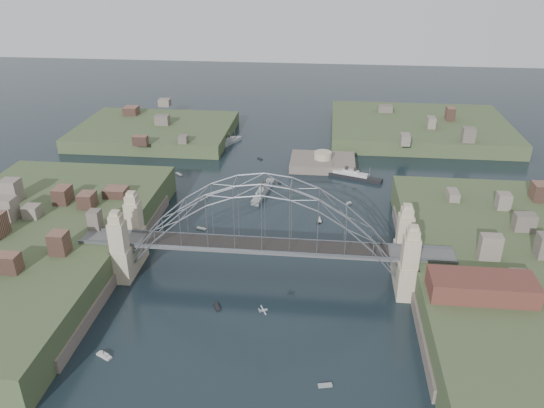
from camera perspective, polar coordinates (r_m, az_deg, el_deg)
The scene contains 23 objects.
ground at distance 124.92m, azimuth -0.89°, elevation -7.73°, with size 500.00×500.00×0.00m, color black.
bridge at distance 118.55m, azimuth -0.93°, elevation -2.76°, with size 84.00×13.80×24.60m.
shore_west at distance 141.80m, azimuth -24.65°, elevation -5.00°, with size 50.50×90.00×12.00m.
shore_east at distance 130.90m, azimuth 25.13°, elevation -7.76°, with size 50.50×90.00×12.00m.
headland_nw at distance 220.54m, azimuth -12.27°, elevation 7.12°, with size 60.00×45.00×9.00m, color #394929.
headland_ne at distance 227.00m, azimuth 15.33°, elevation 7.39°, with size 70.00×55.00×9.50m, color #394929.
fort_island at distance 186.67m, azimuth 5.38°, elevation 3.89°, with size 22.00×16.00×9.40m.
wharf_shed at distance 111.45m, azimuth 21.45°, elevation -8.20°, with size 20.00×8.00×4.00m, color #592D26.
finger_pier at distance 104.96m, azimuth 19.70°, elevation -16.66°, with size 4.00×22.00×1.40m, color #4F4F51.
naval_cruiser_near at distance 165.05m, azimuth -0.93°, elevation 1.42°, with size 5.44×18.67×5.55m.
naval_cruiser_far at distance 207.33m, azimuth -4.71°, elevation 6.53°, with size 8.55×15.37×5.36m.
ocean_liner at distance 178.04m, azimuth 8.34°, elevation 3.00°, with size 20.91×9.94×5.20m.
aeroplane at distance 101.84m, azimuth -1.02°, elevation -11.25°, with size 1.73×2.91×0.45m.
small_boat_a at distance 145.80m, azimuth -7.53°, elevation -2.62°, with size 2.81×1.60×0.45m.
small_boat_b at distance 148.05m, azimuth 5.10°, elevation -1.67°, with size 1.70×2.00×2.38m.
small_boat_c at distance 115.75m, azimuth -5.89°, elevation -10.86°, with size 2.10×2.85×0.45m.
small_boat_d at distance 159.79m, azimuth 8.18°, elevation 0.06°, with size 1.96×2.09×1.43m.
small_boat_e at distance 181.61m, azimuth -9.89°, elevation 3.13°, with size 2.90×2.95×0.45m.
small_boat_f at distance 172.12m, azimuth 0.81°, elevation 2.23°, with size 1.19×1.58×0.45m.
small_boat_g at distance 98.55m, azimuth 5.67°, elevation -18.68°, with size 2.57×1.35×0.45m.
small_boat_h at distance 192.38m, azimuth -1.29°, elevation 4.83°, with size 2.09×2.17×0.45m.
small_boat_i at distance 139.65m, azimuth 12.86°, elevation -4.39°, with size 1.11×2.51×1.43m.
small_boat_j at distance 108.08m, azimuth -17.45°, elevation -15.13°, with size 3.34×2.41×1.43m.
Camera 1 is at (12.97, -103.31, 69.02)m, focal length 35.36 mm.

